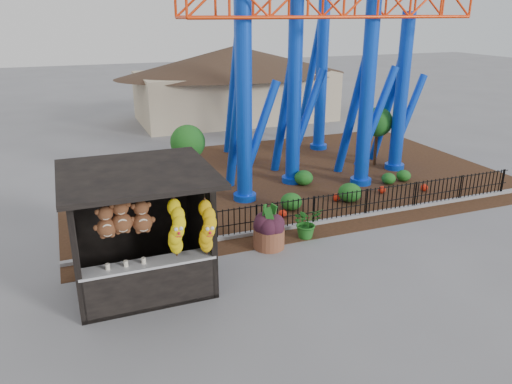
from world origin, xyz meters
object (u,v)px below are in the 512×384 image
object	(u,v)px
roller_coaster	(311,15)
potted_plant	(307,222)
prize_booth	(143,234)
terracotta_planter	(269,238)

from	to	relation	value
roller_coaster	potted_plant	distance (m)	8.95
prize_booth	potted_plant	xyz separation A→B (m)	(5.13, 1.34, -1.03)
roller_coaster	terracotta_planter	xyz separation A→B (m)	(-4.31, -6.21, -6.14)
prize_booth	roller_coaster	size ratio (longest dim) A/B	0.32
prize_booth	roller_coaster	distance (m)	11.97
terracotta_planter	prize_booth	bearing A→B (deg)	-163.54
terracotta_planter	potted_plant	xyz separation A→B (m)	(1.34, 0.22, 0.19)
terracotta_planter	potted_plant	world-z (taller)	potted_plant
roller_coaster	terracotta_planter	distance (m)	9.74
roller_coaster	potted_plant	xyz separation A→B (m)	(-2.97, -5.99, -5.95)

